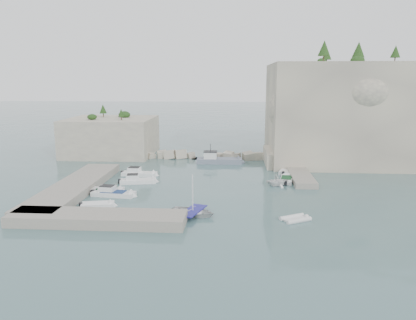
# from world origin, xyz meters

# --- Properties ---
(ground) EXTENTS (400.00, 400.00, 0.00)m
(ground) POSITION_xyz_m (0.00, 0.00, 0.00)
(ground) COLOR #496B6E
(ground) RESTS_ON ground
(cliff_east) EXTENTS (26.00, 22.00, 17.00)m
(cliff_east) POSITION_xyz_m (23.00, 23.00, 8.50)
(cliff_east) COLOR beige
(cliff_east) RESTS_ON ground
(cliff_terrace) EXTENTS (8.00, 10.00, 2.50)m
(cliff_terrace) POSITION_xyz_m (13.00, 18.00, 1.25)
(cliff_terrace) COLOR beige
(cliff_terrace) RESTS_ON ground
(outcrop_west) EXTENTS (16.00, 14.00, 7.00)m
(outcrop_west) POSITION_xyz_m (-20.00, 25.00, 3.50)
(outcrop_west) COLOR beige
(outcrop_west) RESTS_ON ground
(quay_west) EXTENTS (5.00, 24.00, 1.10)m
(quay_west) POSITION_xyz_m (-17.00, -1.00, 0.55)
(quay_west) COLOR #9E9689
(quay_west) RESTS_ON ground
(quay_south) EXTENTS (18.00, 4.00, 1.10)m
(quay_south) POSITION_xyz_m (-10.00, -12.50, 0.55)
(quay_south) COLOR #9E9689
(quay_south) RESTS_ON ground
(ledge_east) EXTENTS (3.00, 16.00, 0.80)m
(ledge_east) POSITION_xyz_m (13.50, 10.00, 0.40)
(ledge_east) COLOR #9E9689
(ledge_east) RESTS_ON ground
(breakwater) EXTENTS (28.00, 3.00, 1.40)m
(breakwater) POSITION_xyz_m (-1.00, 22.00, 0.70)
(breakwater) COLOR beige
(breakwater) RESTS_ON ground
(motorboat_a) EXTENTS (5.87, 2.15, 1.40)m
(motorboat_a) POSITION_xyz_m (-10.60, 8.14, 0.00)
(motorboat_a) COLOR white
(motorboat_a) RESTS_ON ground
(motorboat_b) EXTENTS (5.73, 2.82, 1.40)m
(motorboat_b) POSITION_xyz_m (-9.74, 3.79, 0.00)
(motorboat_b) COLOR white
(motorboat_b) RESTS_ON ground
(motorboat_c) EXTENTS (4.79, 1.81, 0.70)m
(motorboat_c) POSITION_xyz_m (-12.66, -1.22, 0.00)
(motorboat_c) COLOR silver
(motorboat_c) RESTS_ON ground
(motorboat_d) EXTENTS (6.15, 2.50, 1.40)m
(motorboat_d) POSITION_xyz_m (-11.31, -2.73, 0.00)
(motorboat_d) COLOR white
(motorboat_d) RESTS_ON ground
(motorboat_e) EXTENTS (4.25, 2.44, 0.70)m
(motorboat_e) POSITION_xyz_m (-11.75, -7.37, 0.00)
(motorboat_e) COLOR white
(motorboat_e) RESTS_ON ground
(rowboat) EXTENTS (5.72, 4.82, 1.01)m
(rowboat) POSITION_xyz_m (-0.59, -9.23, 0.00)
(rowboat) COLOR silver
(rowboat) RESTS_ON ground
(inflatable_dinghy) EXTENTS (3.58, 2.95, 0.44)m
(inflatable_dinghy) POSITION_xyz_m (10.24, -10.17, 0.00)
(inflatable_dinghy) COLOR silver
(inflatable_dinghy) RESTS_ON ground
(tender_east_a) EXTENTS (3.96, 3.69, 1.71)m
(tender_east_a) POSITION_xyz_m (9.71, 3.69, 0.00)
(tender_east_a) COLOR white
(tender_east_a) RESTS_ON ground
(tender_east_b) EXTENTS (2.44, 5.04, 0.70)m
(tender_east_b) POSITION_xyz_m (11.27, 6.13, 0.00)
(tender_east_b) COLOR white
(tender_east_b) RESTS_ON ground
(tender_east_c) EXTENTS (2.84, 4.83, 0.70)m
(tender_east_c) POSITION_xyz_m (11.88, 11.73, 0.00)
(tender_east_c) COLOR white
(tender_east_c) RESTS_ON ground
(tender_east_d) EXTENTS (4.74, 2.33, 1.75)m
(tender_east_d) POSITION_xyz_m (11.39, 14.97, 0.00)
(tender_east_d) COLOR silver
(tender_east_d) RESTS_ON ground
(work_boat) EXTENTS (8.50, 2.56, 2.20)m
(work_boat) POSITION_xyz_m (1.13, 18.12, 0.00)
(work_boat) COLOR slate
(work_boat) RESTS_ON ground
(rowboat_mast) EXTENTS (0.10, 0.10, 4.20)m
(rowboat_mast) POSITION_xyz_m (-0.59, -9.23, 2.61)
(rowboat_mast) COLOR white
(rowboat_mast) RESTS_ON rowboat
(vegetation) EXTENTS (53.48, 13.88, 13.40)m
(vegetation) POSITION_xyz_m (17.83, 24.40, 17.93)
(vegetation) COLOR #1E4219
(vegetation) RESTS_ON ground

